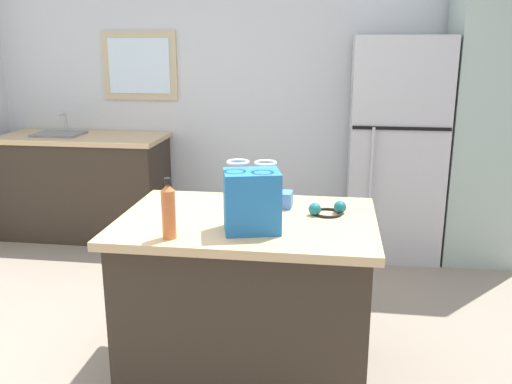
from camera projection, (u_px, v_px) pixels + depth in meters
back_wall at (255, 83)px, 4.87m from camera, size 4.84×0.13×2.69m
kitchen_island at (248, 298)px, 2.82m from camera, size 1.25×0.89×0.86m
refrigerator at (395, 148)px, 4.44m from camera, size 0.73×0.71×1.75m
tall_cabinet at (487, 116)px, 4.28m from camera, size 0.58×0.64×2.28m
sink_counter at (85, 185)px, 4.94m from camera, size 1.44×0.65×1.10m
shopping_bag at (252, 201)px, 2.48m from camera, size 0.29×0.25×0.32m
small_box at (279, 199)px, 2.88m from camera, size 0.13×0.11×0.08m
bottle at (169, 211)px, 2.39m from camera, size 0.06×0.06×0.27m
ear_defenders at (327, 210)px, 2.76m from camera, size 0.20×0.20×0.06m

